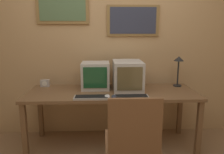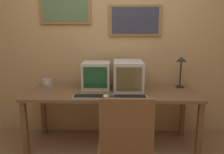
% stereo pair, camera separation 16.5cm
% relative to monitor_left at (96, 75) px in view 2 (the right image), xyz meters
% --- Properties ---
extents(wall_back, '(8.00, 0.08, 2.60)m').
position_rel_monitor_left_xyz_m(wall_back, '(0.20, 0.30, 0.41)').
color(wall_back, tan).
rests_on(wall_back, ground_plane).
extents(desk, '(2.05, 0.73, 0.73)m').
position_rel_monitor_left_xyz_m(desk, '(0.20, -0.16, -0.24)').
color(desk, brown).
rests_on(desk, ground_plane).
extents(monitor_left, '(0.35, 0.35, 0.34)m').
position_rel_monitor_left_xyz_m(monitor_left, '(0.00, 0.00, 0.00)').
color(monitor_left, beige).
rests_on(monitor_left, desk).
extents(monitor_right, '(0.36, 0.48, 0.36)m').
position_rel_monitor_left_xyz_m(monitor_right, '(0.40, -0.07, 0.01)').
color(monitor_right, beige).
rests_on(monitor_right, desk).
extents(keyboard_main, '(0.39, 0.15, 0.03)m').
position_rel_monitor_left_xyz_m(keyboard_main, '(-0.03, -0.44, -0.16)').
color(keyboard_main, '#A8A399').
rests_on(keyboard_main, desk).
extents(keyboard_side, '(0.38, 0.15, 0.03)m').
position_rel_monitor_left_xyz_m(keyboard_side, '(0.41, -0.44, -0.16)').
color(keyboard_side, '#A8A399').
rests_on(keyboard_side, desk).
extents(mouse_near_keyboard, '(0.06, 0.11, 0.04)m').
position_rel_monitor_left_xyz_m(mouse_near_keyboard, '(0.21, -0.46, -0.15)').
color(mouse_near_keyboard, '#282D3D').
rests_on(mouse_near_keyboard, desk).
extents(mouse_far_corner, '(0.06, 0.10, 0.04)m').
position_rel_monitor_left_xyz_m(mouse_far_corner, '(0.14, -0.44, -0.15)').
color(mouse_far_corner, silver).
rests_on(mouse_far_corner, desk).
extents(desk_clock, '(0.11, 0.07, 0.09)m').
position_rel_monitor_left_xyz_m(desk_clock, '(-0.68, 0.12, -0.12)').
color(desk_clock, '#B7B2AD').
rests_on(desk_clock, desk).
extents(desk_lamp, '(0.13, 0.13, 0.40)m').
position_rel_monitor_left_xyz_m(desk_lamp, '(1.09, 0.07, 0.13)').
color(desk_lamp, black).
rests_on(desk_lamp, desk).
extents(office_chair, '(0.48, 0.48, 0.95)m').
position_rel_monitor_left_xyz_m(office_chair, '(0.34, -1.03, -0.48)').
color(office_chair, black).
rests_on(office_chair, ground_plane).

